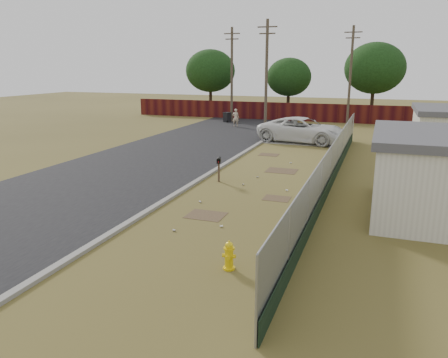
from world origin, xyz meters
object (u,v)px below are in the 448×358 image
at_px(pedestrian, 236,118).
at_px(trash_bin, 227,117).
at_px(fire_hydrant, 229,256).
at_px(pickup_truck, 303,130).
at_px(mailbox, 219,162).

relative_size(pedestrian, trash_bin, 1.71).
bearing_deg(fire_hydrant, pickup_truck, 94.59).
relative_size(pickup_truck, trash_bin, 6.70).
xyz_separation_m(pickup_truck, trash_bin, (-9.12, 9.26, -0.40)).
relative_size(fire_hydrant, pedestrian, 0.50).
height_order(fire_hydrant, mailbox, mailbox).
xyz_separation_m(fire_hydrant, pedestrian, (-8.97, 27.66, 0.44)).
height_order(fire_hydrant, pickup_truck, pickup_truck).
distance_m(fire_hydrant, pedestrian, 29.08).
height_order(mailbox, pedestrian, pedestrian).
bearing_deg(pickup_truck, trash_bin, 53.50).
distance_m(fire_hydrant, mailbox, 9.40).
distance_m(mailbox, pickup_truck, 12.76).
relative_size(mailbox, pickup_truck, 0.19).
bearing_deg(fire_hydrant, pedestrian, 107.96).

